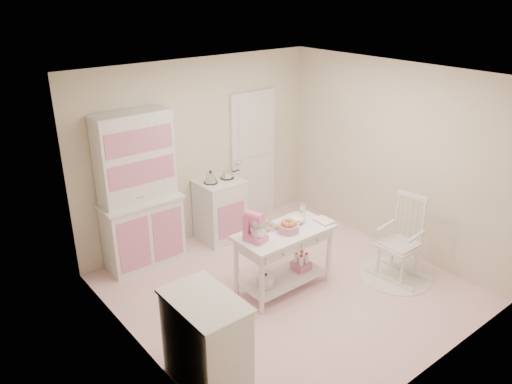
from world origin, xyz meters
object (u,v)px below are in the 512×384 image
at_px(work_table, 284,260).
at_px(base_cabinet, 206,341).
at_px(stove, 220,210).
at_px(hutch, 139,192).
at_px(stand_mixer, 256,227).
at_px(bread_basket, 289,228).
at_px(rocking_chair, 400,239).

bearing_deg(work_table, base_cabinet, -155.82).
distance_m(stove, base_cabinet, 2.88).
height_order(hutch, work_table, hutch).
relative_size(hutch, base_cabinet, 2.26).
xyz_separation_m(base_cabinet, stand_mixer, (1.18, 0.74, 0.51)).
bearing_deg(base_cabinet, stand_mixer, 32.06).
bearing_deg(stove, work_table, -95.71).
xyz_separation_m(hutch, bread_basket, (1.06, -1.67, -0.19)).
height_order(stove, rocking_chair, rocking_chair).
height_order(rocking_chair, work_table, rocking_chair).
xyz_separation_m(hutch, work_table, (1.04, -1.62, -0.64)).
xyz_separation_m(stove, base_cabinet, (-1.75, -2.29, 0.00)).
height_order(stove, base_cabinet, same).
bearing_deg(work_table, bread_basket, -68.20).
bearing_deg(rocking_chair, bread_basket, 146.08).
xyz_separation_m(rocking_chair, bread_basket, (-1.29, 0.66, 0.30)).
distance_m(hutch, base_cabinet, 2.47).
bearing_deg(hutch, rocking_chair, -44.73).
xyz_separation_m(hutch, rocking_chair, (2.35, -2.33, -0.49)).
bearing_deg(hutch, base_cabinet, -103.34).
bearing_deg(base_cabinet, bread_basket, 22.42).
distance_m(hutch, stove, 1.33).
bearing_deg(hutch, work_table, -57.19).
xyz_separation_m(base_cabinet, work_table, (1.60, 0.72, -0.06)).
height_order(rocking_chair, stand_mixer, stand_mixer).
distance_m(stand_mixer, bread_basket, 0.46).
bearing_deg(base_cabinet, rocking_chair, 0.07).
height_order(hutch, rocking_chair, hutch).
height_order(hutch, bread_basket, hutch).
relative_size(hutch, stove, 2.26).
xyz_separation_m(hutch, base_cabinet, (-0.55, -2.34, -0.58)).
relative_size(stove, bread_basket, 3.68).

